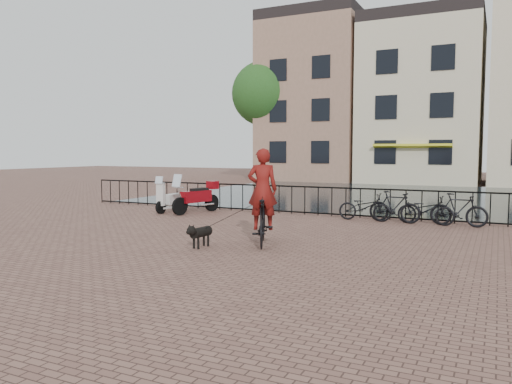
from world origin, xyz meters
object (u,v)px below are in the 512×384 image
at_px(cyclist, 262,202).
at_px(scooter, 171,193).
at_px(dog, 201,235).
at_px(motorcycle, 196,193).

relative_size(cyclist, scooter, 1.78).
relative_size(dog, scooter, 0.57).
bearing_deg(motorcycle, cyclist, -29.26).
bearing_deg(cyclist, motorcycle, -66.57).
relative_size(cyclist, motorcycle, 1.27).
distance_m(dog, scooter, 7.11).
bearing_deg(motorcycle, dog, -42.16).
bearing_deg(dog, scooter, 135.69).
height_order(dog, motorcycle, motorcycle).
xyz_separation_m(cyclist, scooter, (-5.83, 4.42, -0.34)).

